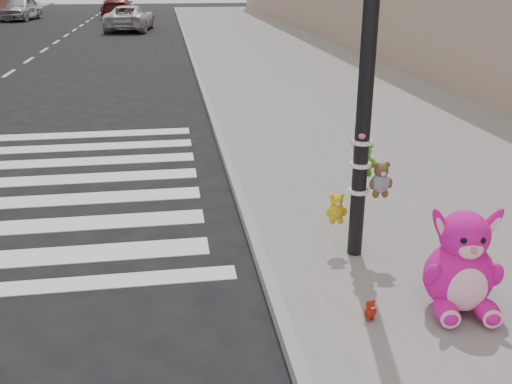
{
  "coord_description": "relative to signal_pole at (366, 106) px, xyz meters",
  "views": [
    {
      "loc": [
        0.63,
        -3.71,
        3.1
      ],
      "look_at": [
        1.55,
        2.29,
        0.75
      ],
      "focal_mm": 40.0,
      "sensor_mm": 36.0,
      "label": 1
    }
  ],
  "objects": [
    {
      "name": "sidewalk_near",
      "position": [
        2.38,
        8.19,
        -1.75
      ],
      "size": [
        7.0,
        80.0,
        0.14
      ],
      "primitive_type": "cube",
      "color": "slate",
      "rests_on": "ground"
    },
    {
      "name": "curb_edge",
      "position": [
        -1.07,
        8.19,
        -1.75
      ],
      "size": [
        0.12,
        80.0,
        0.15
      ],
      "primitive_type": "cube",
      "color": "gray",
      "rests_on": "ground"
    },
    {
      "name": "signal_pole",
      "position": [
        0.0,
        0.0,
        0.0
      ],
      "size": [
        0.68,
        0.49,
        4.0
      ],
      "color": "black",
      "rests_on": "sidewalk_near"
    },
    {
      "name": "pink_bunny",
      "position": [
        0.58,
        -1.24,
        -1.26
      ],
      "size": [
        0.73,
        0.82,
        1.03
      ],
      "rotation": [
        0.0,
        0.0,
        -0.14
      ],
      "color": "#DA1297",
      "rests_on": "sidewalk_near"
    },
    {
      "name": "red_teddy",
      "position": [
        -0.29,
        -1.31,
        -1.58
      ],
      "size": [
        0.16,
        0.13,
        0.2
      ],
      "primitive_type": null,
      "rotation": [
        0.0,
        0.0,
        0.27
      ],
      "color": "#9E200F",
      "rests_on": "sidewalk_near"
    },
    {
      "name": "car_white_near",
      "position": [
        -3.94,
        28.41,
        -1.14
      ],
      "size": [
        2.77,
        5.12,
        1.36
      ],
      "primitive_type": "imported",
      "rotation": [
        0.0,
        0.0,
        3.03
      ],
      "color": "silver",
      "rests_on": "ground"
    },
    {
      "name": "car_maroon_near",
      "position": [
        -5.33,
        38.76,
        -1.06
      ],
      "size": [
        2.13,
        5.22,
        1.51
      ],
      "primitive_type": "imported",
      "rotation": [
        0.0,
        0.0,
        3.14
      ],
      "color": "#581919",
      "rests_on": "ground"
    },
    {
      "name": "car_silver_deep",
      "position": [
        -11.68,
        37.08,
        -1.05
      ],
      "size": [
        2.41,
        4.72,
        1.54
      ],
      "primitive_type": "imported",
      "rotation": [
        0.0,
        0.0,
        -0.13
      ],
      "color": "silver",
      "rests_on": "ground"
    }
  ]
}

